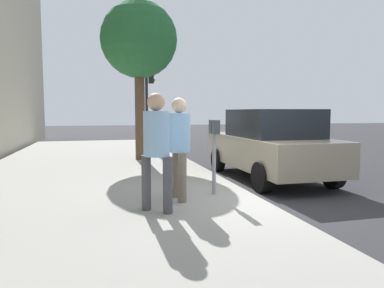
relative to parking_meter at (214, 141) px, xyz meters
The scene contains 8 objects.
ground_plane 1.39m from the parking_meter, 108.34° to the right, with size 80.00×80.00×0.00m, color #2B2B2D.
sidewalk_slab 2.53m from the parking_meter, 96.05° to the left, with size 28.00×6.00×0.15m, color gray.
parking_meter is the anchor object (origin of this frame).
pedestrian_at_meter 0.78m from the parking_meter, 109.65° to the left, with size 0.54×0.39×1.81m.
pedestrian_bystander 1.55m from the parking_meter, 126.96° to the left, with size 0.42×0.44×1.85m.
parked_sedan_near 2.80m from the parking_meter, 48.11° to the right, with size 4.41×2.00×1.77m.
street_tree 6.15m from the parking_meter, ahead, with size 2.46×2.46×5.11m.
traffic_signal 9.15m from the parking_meter, ahead, with size 0.24×0.44×3.60m.
Camera 1 is at (-6.17, 2.79, 1.71)m, focal length 33.58 mm.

